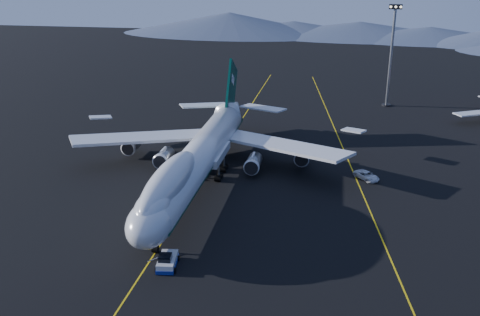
% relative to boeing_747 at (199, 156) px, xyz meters
% --- Properties ---
extents(ground, '(500.00, 500.00, 0.00)m').
position_rel_boeing_747_xyz_m(ground, '(-0.00, -0.03, -5.81)').
color(ground, black).
rests_on(ground, ground).
extents(taxiway_line_main, '(0.25, 220.00, 0.01)m').
position_rel_boeing_747_xyz_m(taxiway_line_main, '(-0.00, -0.03, -5.80)').
color(taxiway_line_main, yellow).
rests_on(taxiway_line_main, ground).
extents(taxiway_line_side, '(28.08, 198.09, 0.01)m').
position_rel_boeing_747_xyz_m(taxiway_line_side, '(30.00, 9.97, -5.80)').
color(taxiway_line_side, yellow).
rests_on(taxiway_line_side, ground).
extents(boeing_747, '(59.62, 72.43, 19.37)m').
position_rel_boeing_747_xyz_m(boeing_747, '(0.00, 0.00, 0.00)').
color(boeing_747, silver).
rests_on(boeing_747, ground).
extents(pushback_tug, '(3.39, 5.30, 2.18)m').
position_rel_boeing_747_xyz_m(pushback_tug, '(3.00, -29.99, -5.13)').
color(pushback_tug, silver).
rests_on(pushback_tug, ground).
extents(service_van, '(5.66, 6.02, 1.58)m').
position_rel_boeing_747_xyz_m(service_van, '(32.23, 8.51, -5.03)').
color(service_van, white).
rests_on(service_van, ground).
extents(floodlight_mast, '(3.67, 2.75, 29.67)m').
position_rel_boeing_747_xyz_m(floodlight_mast, '(40.41, 69.45, 9.22)').
color(floodlight_mast, black).
rests_on(floodlight_mast, ground).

